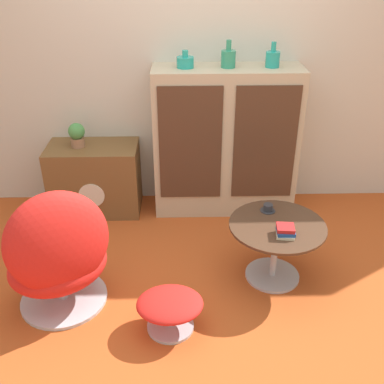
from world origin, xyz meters
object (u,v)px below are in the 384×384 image
sideboard (225,142)px  egg_chair (58,255)px  teacup (268,208)px  vase_leftmost (185,62)px  ottoman (170,307)px  vase_inner_left (228,58)px  vase_inner_right (273,59)px  book_stack (285,231)px  tv_console (95,178)px  coffee_table (276,241)px  potted_plant (77,134)px

sideboard → egg_chair: bearing=-132.3°
teacup → sideboard: bearing=105.9°
vase_leftmost → teacup: vase_leftmost is taller
ottoman → vase_inner_left: size_ratio=1.97×
vase_inner_left → vase_inner_right: 0.34m
teacup → book_stack: bearing=-78.9°
book_stack → tv_console: bearing=142.0°
sideboard → tv_console: 1.16m
egg_chair → ottoman: bearing=-17.3°
tv_console → ottoman: (0.67, -1.44, -0.13)m
ottoman → sideboard: bearing=72.9°
teacup → ottoman: bearing=-136.6°
vase_inner_right → coffee_table: bearing=-94.2°
sideboard → vase_inner_left: (-0.00, 0.00, 0.69)m
ottoman → teacup: bearing=43.4°
ottoman → coffee_table: 0.87m
egg_chair → potted_plant: bearing=94.3°
vase_inner_left → egg_chair: bearing=-132.2°
potted_plant → book_stack: bearing=-36.0°
vase_inner_left → vase_inner_right: size_ratio=1.08×
vase_leftmost → potted_plant: vase_leftmost is taller
sideboard → egg_chair: (-1.13, -1.25, -0.22)m
egg_chair → vase_inner_left: 1.91m
sideboard → book_stack: sideboard is taller
vase_leftmost → teacup: (0.56, -0.82, -0.83)m
tv_console → book_stack: (1.41, -1.10, 0.17)m
vase_inner_right → teacup: bearing=-97.6°
vase_inner_right → book_stack: 1.40m
ottoman → tv_console: bearing=114.9°
vase_inner_left → book_stack: (0.29, -1.12, -0.84)m
sideboard → egg_chair: sideboard is taller
egg_chair → sideboard: bearing=47.7°
vase_leftmost → vase_inner_right: bearing=0.0°
vase_inner_right → teacup: size_ratio=1.82×
potted_plant → vase_inner_right: bearing=0.7°
vase_inner_left → ottoman: bearing=-107.0°
tv_console → coffee_table: bearing=-35.1°
sideboard → potted_plant: (-1.23, -0.02, 0.09)m
potted_plant → book_stack: (1.52, -1.10, -0.24)m
sideboard → vase_leftmost: vase_leftmost is taller
sideboard → potted_plant: 1.23m
potted_plant → teacup: potted_plant is taller
sideboard → potted_plant: size_ratio=6.12×
book_stack → vase_leftmost: bearing=119.0°
sideboard → egg_chair: size_ratio=1.42×
vase_inner_right → potted_plant: (-1.57, -0.02, -0.60)m
vase_leftmost → vase_inner_right: 0.67m
coffee_table → vase_leftmost: bearing=121.1°
tv_console → vase_leftmost: size_ratio=5.73×
egg_chair → coffee_table: size_ratio=1.34×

